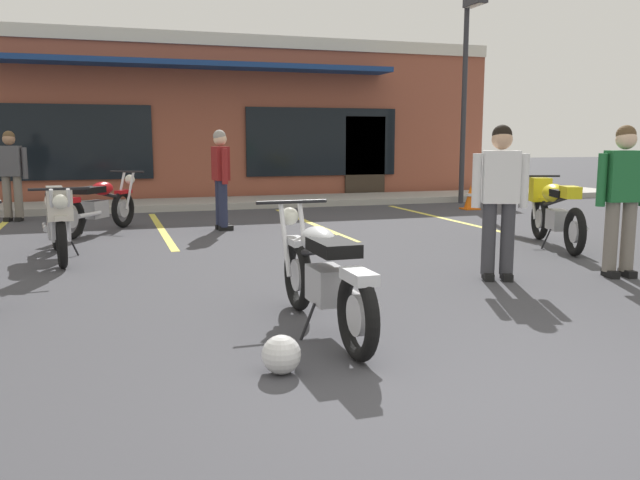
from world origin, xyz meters
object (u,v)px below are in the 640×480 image
Objects in this scene: traffic_cone at (470,198)px; person_by_back_row at (11,170)px; motorcycle_red_sportbike at (58,219)px; person_in_black_shirt at (623,192)px; motorcycle_foreground_classic at (323,274)px; parking_lot_lamp_post at (468,72)px; motorcycle_blue_standard at (554,209)px; person_near_building at (221,174)px; helmet_on_pavement at (281,355)px; person_in_shorts_foreground at (500,193)px; motorcycle_black_cruiser at (99,205)px.

person_by_back_row is at bearing 175.00° from traffic_cone.
person_by_back_row is 3.16× the size of traffic_cone.
person_in_black_shirt is (6.01, -3.00, 0.42)m from motorcycle_red_sportbike.
person_by_back_row is (-7.07, 7.58, 0.00)m from person_in_black_shirt.
person_by_back_row is at bearing 133.01° from person_in_black_shirt.
motorcycle_foreground_classic is 3.97m from person_in_black_shirt.
parking_lot_lamp_post is (0.53, 1.19, 2.79)m from traffic_cone.
person_by_back_row is at bearing 144.32° from motorcycle_blue_standard.
motorcycle_foreground_classic is 0.45× the size of parking_lot_lamp_post.
person_by_back_row and person_near_building have the same top height.
person_near_building is at bearing 41.69° from motorcycle_red_sportbike.
person_near_building reaches higher than motorcycle_foreground_classic.
helmet_on_pavement is at bearing -125.70° from parking_lot_lamp_post.
motorcycle_red_sportbike is 8.99m from traffic_cone.
person_in_shorts_foreground and person_near_building have the same top height.
motorcycle_black_cruiser is 0.90× the size of motorcycle_blue_standard.
parking_lot_lamp_post is (4.05, 7.69, 2.10)m from person_in_shorts_foreground.
person_in_shorts_foreground is at bearing 168.44° from person_in_black_shirt.
motorcycle_black_cruiser and motorcycle_blue_standard have the same top height.
motorcycle_foreground_classic is 9.20m from person_by_back_row.
traffic_cone is (5.96, 7.78, -0.20)m from motorcycle_foreground_classic.
motorcycle_blue_standard is 6.37m from helmet_on_pavement.
traffic_cone is at bearing 72.39° from person_in_black_shirt.
parking_lot_lamp_post is at bearing 71.39° from motorcycle_blue_standard.
motorcycle_foreground_classic is 6.66m from motorcycle_black_cruiser.
parking_lot_lamp_post reaches higher than person_near_building.
person_near_building reaches higher than motorcycle_black_cruiser.
motorcycle_black_cruiser is 3.48× the size of traffic_cone.
person_by_back_row reaches higher than motorcycle_blue_standard.
motorcycle_foreground_classic is at bearing -165.23° from person_in_black_shirt.
parking_lot_lamp_post is at bearing 54.30° from helmet_on_pavement.
person_in_shorts_foreground is 1.00× the size of person_by_back_row.
person_in_black_shirt is at bearing -108.58° from parking_lot_lamp_post.
motorcycle_foreground_classic reaches higher than helmet_on_pavement.
person_in_shorts_foreground is at bearing -52.04° from person_by_back_row.
traffic_cone is (9.22, -0.81, -0.69)m from person_by_back_row.
motorcycle_black_cruiser is at bearing 78.82° from motorcycle_red_sportbike.
person_near_building is (1.96, -0.25, 0.49)m from motorcycle_black_cruiser.
person_near_building reaches higher than helmet_on_pavement.
motorcycle_black_cruiser is at bearing -54.36° from person_by_back_row.
motorcycle_foreground_classic is at bearing -146.00° from motorcycle_blue_standard.
motorcycle_foreground_classic is 5.41m from motorcycle_blue_standard.
motorcycle_blue_standard is 0.44× the size of parking_lot_lamp_post.
helmet_on_pavement is 12.43m from parking_lot_lamp_post.
person_near_building is (3.50, -2.41, 0.00)m from person_by_back_row.
motorcycle_red_sportbike is (-2.20, 4.01, 0.07)m from motorcycle_foreground_classic.
motorcycle_foreground_classic is 4.57m from motorcycle_red_sportbike.
helmet_on_pavement is at bearing -71.35° from motorcycle_red_sportbike.
motorcycle_black_cruiser is at bearing 172.59° from person_near_building.
traffic_cone is at bearing -5.00° from person_by_back_row.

